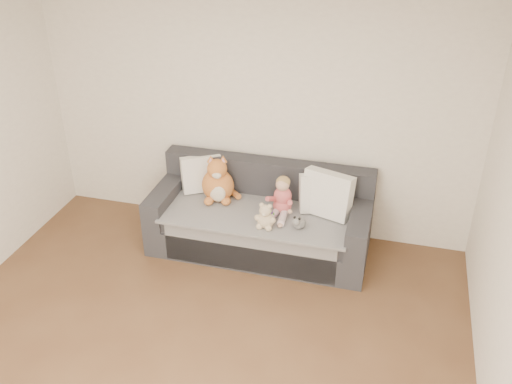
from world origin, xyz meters
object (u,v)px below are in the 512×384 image
sippy_cup (270,213)px  teddy_bear (265,218)px  toddler (282,199)px  plush_cat (218,183)px  sofa (261,220)px

sippy_cup → teddy_bear: bearing=-91.2°
toddler → plush_cat: 0.70m
toddler → sippy_cup: 0.19m
sofa → teddy_bear: size_ratio=8.32×
teddy_bear → toddler: bearing=76.6°
toddler → teddy_bear: bearing=-102.6°
sofa → plush_cat: bearing=174.8°
sofa → sippy_cup: sofa is taller
sippy_cup → toddler: bearing=56.6°
sofa → plush_cat: size_ratio=4.30×
sofa → plush_cat: plush_cat is taller
toddler → plush_cat: bearing=175.8°
plush_cat → sippy_cup: size_ratio=4.51×
sofa → plush_cat: 0.58m
plush_cat → sippy_cup: 0.66m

